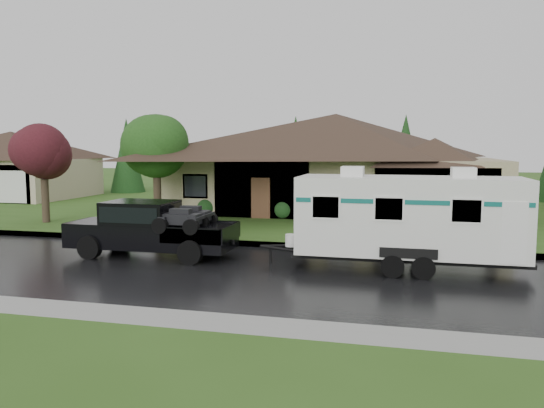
{
  "coord_description": "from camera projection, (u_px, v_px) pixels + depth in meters",
  "views": [
    {
      "loc": [
        5.8,
        -17.25,
        3.82
      ],
      "look_at": [
        1.08,
        2.0,
        1.68
      ],
      "focal_mm": 35.0,
      "sensor_mm": 36.0,
      "label": 1
    }
  ],
  "objects": [
    {
      "name": "ground",
      "position": [
        228.0,
        257.0,
        18.44
      ],
      "size": [
        140.0,
        140.0,
        0.0
      ],
      "primitive_type": "plane",
      "color": "#31551A",
      "rests_on": "ground"
    },
    {
      "name": "road",
      "position": [
        208.0,
        270.0,
        16.51
      ],
      "size": [
        140.0,
        8.0,
        0.01
      ],
      "primitive_type": "cube",
      "color": "black",
      "rests_on": "ground"
    },
    {
      "name": "curb",
      "position": [
        247.0,
        244.0,
        20.61
      ],
      "size": [
        140.0,
        0.5,
        0.15
      ],
      "primitive_type": "cube",
      "color": "gray",
      "rests_on": "ground"
    },
    {
      "name": "lawn",
      "position": [
        305.0,
        208.0,
        32.92
      ],
      "size": [
        140.0,
        26.0,
        0.15
      ],
      "primitive_type": "cube",
      "color": "#31551A",
      "rests_on": "ground"
    },
    {
      "name": "house_main",
      "position": [
        340.0,
        151.0,
        30.88
      ],
      "size": [
        19.44,
        10.8,
        6.9
      ],
      "color": "gray",
      "rests_on": "lawn"
    },
    {
      "name": "house_far",
      "position": [
        13.0,
        159.0,
        38.6
      ],
      "size": [
        10.8,
        8.64,
        5.8
      ],
      "color": "tan",
      "rests_on": "lawn"
    },
    {
      "name": "tree_left_green",
      "position": [
        156.0,
        144.0,
        26.15
      ],
      "size": [
        3.34,
        3.34,
        5.53
      ],
      "color": "#382B1E",
      "rests_on": "lawn"
    },
    {
      "name": "tree_red",
      "position": [
        43.0,
        154.0,
        25.62
      ],
      "size": [
        2.91,
        2.91,
        4.82
      ],
      "color": "#382B1E",
      "rests_on": "lawn"
    },
    {
      "name": "shrub_row",
      "position": [
        324.0,
        210.0,
        26.88
      ],
      "size": [
        13.6,
        1.0,
        1.0
      ],
      "color": "#143814",
      "rests_on": "lawn"
    },
    {
      "name": "pickup_truck",
      "position": [
        149.0,
        227.0,
        18.52
      ],
      "size": [
        5.81,
        2.21,
        1.94
      ],
      "color": "black",
      "rests_on": "ground"
    },
    {
      "name": "travel_trailer",
      "position": [
        409.0,
        216.0,
        16.36
      ],
      "size": [
        7.17,
        2.52,
        3.22
      ],
      "color": "white",
      "rests_on": "ground"
    }
  ]
}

